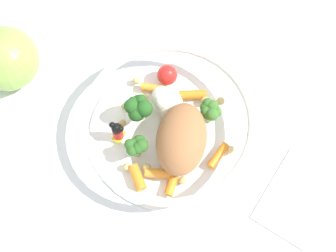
% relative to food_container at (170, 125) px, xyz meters
% --- Properties ---
extents(ground_plane, '(2.40, 2.40, 0.00)m').
position_rel_food_container_xyz_m(ground_plane, '(-0.02, -0.00, -0.03)').
color(ground_plane, white).
extents(food_container, '(0.21, 0.21, 0.06)m').
position_rel_food_container_xyz_m(food_container, '(0.00, 0.00, 0.00)').
color(food_container, white).
rests_on(food_container, ground_plane).
extents(loose_apple, '(0.08, 0.08, 0.09)m').
position_rel_food_container_xyz_m(loose_apple, '(-0.02, 0.22, 0.01)').
color(loose_apple, '#8CB74C').
rests_on(loose_apple, ground_plane).
extents(folded_napkin, '(0.12, 0.14, 0.01)m').
position_rel_food_container_xyz_m(folded_napkin, '(-0.00, -0.20, -0.03)').
color(folded_napkin, white).
rests_on(folded_napkin, ground_plane).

